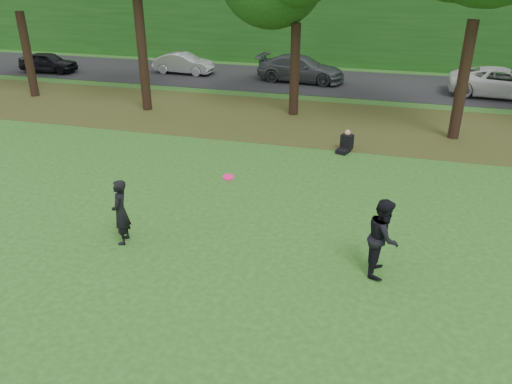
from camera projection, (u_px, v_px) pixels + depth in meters
ground at (300, 303)px, 10.70m from camera, size 120.00×120.00×0.00m
leaf_litter at (356, 125)px, 22.03m from camera, size 60.00×7.00×0.01m
street at (368, 84)px, 29.00m from camera, size 70.00×7.00×0.02m
far_hedge at (378, 27)px, 33.16m from camera, size 70.00×3.00×5.00m
player_left at (121, 212)px, 12.62m from camera, size 0.55×0.71×1.74m
player_right at (383, 237)px, 11.35m from camera, size 0.74×0.94×1.88m
parked_cars at (364, 75)px, 28.06m from camera, size 40.39×3.81×1.49m
frisbee at (228, 177)px, 11.73m from camera, size 0.35×0.35×0.07m
seated_person at (346, 143)px, 18.91m from camera, size 0.62×0.82×0.83m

